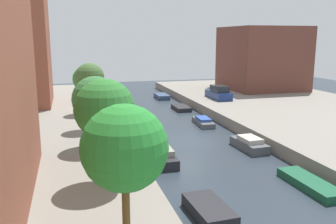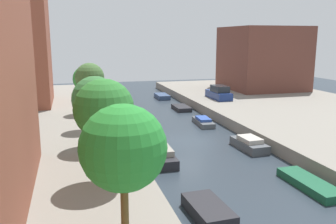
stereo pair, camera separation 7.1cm
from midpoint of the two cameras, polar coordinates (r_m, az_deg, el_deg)
ground_plane at (r=29.58m, az=3.03°, el=-4.66°), size 84.00×84.00×0.00m
low_block_right at (r=54.39m, az=14.55°, el=8.23°), size 10.00×10.38×8.82m
street_tree_0 at (r=11.90m, az=-7.04°, el=-5.74°), size 2.90×2.90×5.22m
street_tree_1 at (r=18.08m, az=-10.08°, el=0.37°), size 3.02×3.02×5.34m
street_tree_2 at (r=24.32m, az=-11.48°, el=1.96°), size 3.07×3.07×4.84m
street_tree_3 at (r=29.53m, az=-12.31°, el=5.28°), size 2.31×2.31×5.35m
street_tree_4 at (r=35.89m, az=-12.86°, el=5.07°), size 2.55×2.55×4.66m
parked_car at (r=44.43m, az=7.95°, el=2.97°), size 1.82×4.65×1.64m
moored_boat_left_1 at (r=17.69m, az=6.35°, el=-15.19°), size 1.73×3.24×0.65m
moored_boat_left_2 at (r=24.95m, az=-1.25°, el=-6.72°), size 1.62×4.61×1.03m
moored_boat_left_3 at (r=31.96m, az=-4.92°, el=-3.02°), size 1.56×4.18×0.46m
moored_boat_left_4 at (r=39.42m, az=-6.56°, el=-0.22°), size 1.61×3.73×0.49m
moored_boat_left_5 at (r=48.49m, az=-8.03°, el=2.18°), size 1.48×3.56×0.99m
moored_boat_right_1 at (r=22.20m, az=21.40°, el=-10.48°), size 1.49×4.44×0.47m
moored_boat_right_2 at (r=28.06m, az=12.64°, el=-4.94°), size 1.61×3.58×0.98m
moored_boat_right_3 at (r=35.21m, az=5.51°, el=-1.53°), size 1.53×3.86×0.72m
moored_boat_right_4 at (r=42.28m, az=2.04°, el=0.65°), size 1.64×3.29×0.47m
moored_boat_right_5 at (r=50.22m, az=-1.02°, el=2.48°), size 1.62×3.40×0.60m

